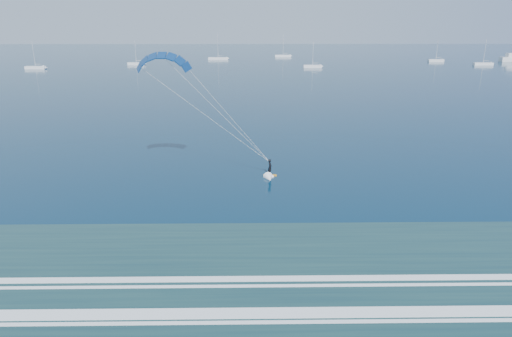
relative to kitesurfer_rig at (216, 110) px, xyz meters
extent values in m
cube|color=#1E423F|center=(0.45, -23.30, -8.12)|extent=(600.00, 22.00, 0.03)
cube|color=white|center=(0.45, -25.80, -8.10)|extent=(600.00, 1.10, 0.07)
cube|color=white|center=(0.45, -21.80, -8.10)|extent=(600.00, 0.70, 0.07)
cube|color=orange|center=(6.04, 1.39, -8.09)|extent=(1.58, 0.51, 0.09)
imported|color=black|center=(6.04, 1.39, -7.07)|extent=(0.48, 0.72, 1.95)
cone|color=white|center=(5.89, 0.09, -8.05)|extent=(1.31, 1.74, 1.10)
cube|color=silver|center=(-84.63, 143.24, -7.53)|extent=(8.13, 2.40, 1.20)
cylinder|color=silver|center=(-84.63, 143.24, -1.96)|extent=(0.18, 0.18, 9.94)
cylinder|color=silver|center=(-83.43, 143.24, -6.13)|extent=(2.60, 0.12, 0.12)
cube|color=silver|center=(-47.81, 163.06, -7.53)|extent=(7.62, 2.40, 1.20)
cylinder|color=silver|center=(-47.81, 163.06, -2.23)|extent=(0.18, 0.18, 9.41)
cylinder|color=silver|center=(-46.61, 163.06, -6.13)|extent=(2.60, 0.12, 0.12)
cube|color=silver|center=(-12.85, 197.94, -7.53)|extent=(10.43, 2.40, 1.20)
cylinder|color=silver|center=(-12.85, 197.94, -0.62)|extent=(0.18, 0.18, 12.63)
cylinder|color=silver|center=(-11.65, 197.94, -6.13)|extent=(2.60, 0.12, 0.12)
cube|color=silver|center=(30.61, 147.91, -7.53)|extent=(7.72, 2.40, 1.20)
cylinder|color=silver|center=(30.61, 147.91, -2.11)|extent=(0.18, 0.18, 9.65)
cylinder|color=silver|center=(31.81, 147.91, -6.13)|extent=(2.60, 0.12, 0.12)
cube|color=silver|center=(23.05, 218.92, -7.53)|extent=(9.25, 2.40, 1.20)
cylinder|color=silver|center=(23.05, 218.92, -1.28)|extent=(0.18, 0.18, 11.30)
cylinder|color=silver|center=(24.25, 218.92, -6.13)|extent=(2.60, 0.12, 0.12)
cube|color=silver|center=(96.58, 181.16, -7.53)|extent=(7.52, 2.40, 1.20)
cylinder|color=silver|center=(96.58, 181.16, -2.32)|extent=(0.18, 0.18, 9.23)
cylinder|color=silver|center=(97.78, 181.16, -6.13)|extent=(2.60, 0.12, 0.12)
cube|color=silver|center=(109.70, 159.78, -7.53)|extent=(8.57, 2.40, 1.20)
cylinder|color=silver|center=(109.70, 159.78, -1.72)|extent=(0.18, 0.18, 10.43)
cylinder|color=silver|center=(110.90, 159.78, -6.13)|extent=(2.60, 0.12, 0.12)
camera|label=1|loc=(3.64, -49.96, 8.83)|focal=32.00mm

